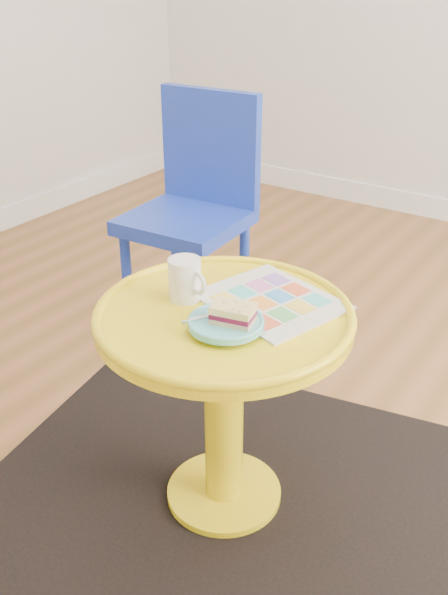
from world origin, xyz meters
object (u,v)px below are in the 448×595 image
Objects in this scene: mug at (185,278)px; plate at (226,324)px; newspaper at (271,301)px; chair at (196,201)px; side_table at (224,370)px.

plate is (0.16, -0.07, -0.04)m from mug.
mug reaches higher than newspaper.
chair reaches higher than plate.
plate reaches higher than side_table.
side_table is 5.38× the size of mug.
newspaper is at bearing 40.21° from mug.
newspaper reaches higher than side_table.
mug is 0.18m from plate.
plate is (-0.01, -0.17, 0.01)m from newspaper.
side_table is at bearing -103.39° from newspaper.
newspaper is at bearing 85.46° from plate.
mug is (-0.18, -0.10, 0.05)m from newspaper.
plate reaches higher than newspaper.
mug is (-0.12, 0.01, 0.22)m from side_table.
chair is (-0.62, 0.73, 0.10)m from side_table.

